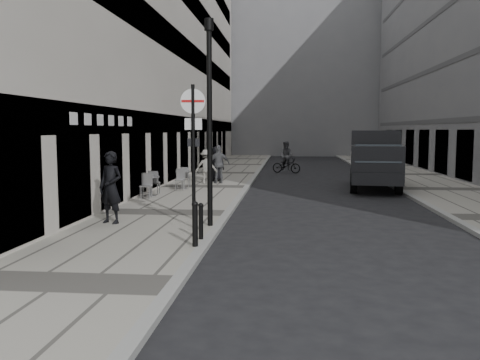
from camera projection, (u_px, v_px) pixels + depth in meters
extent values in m
cube|color=gray|center=(205.00, 187.00, 24.11)|extent=(4.00, 60.00, 0.12)
cube|color=gray|center=(444.00, 190.00, 23.06)|extent=(4.00, 60.00, 0.12)
cube|color=beige|center=(155.00, 25.00, 30.05)|extent=(4.00, 45.00, 18.00)
cube|color=slate|center=(286.00, 60.00, 60.34)|extent=(24.00, 16.00, 22.00)
imported|color=black|center=(111.00, 187.00, 14.46)|extent=(0.88, 0.73, 2.06)
cylinder|color=black|center=(193.00, 157.00, 13.74)|extent=(0.10, 0.10, 3.88)
cylinder|color=white|center=(193.00, 101.00, 13.59)|extent=(0.67, 0.12, 0.66)
cube|color=#B21414|center=(193.00, 101.00, 13.57)|extent=(0.61, 0.09, 0.07)
cube|color=white|center=(193.00, 124.00, 13.68)|extent=(0.47, 0.08, 0.31)
cylinder|color=black|center=(210.00, 128.00, 13.93)|extent=(0.15, 0.15, 5.45)
cylinder|color=black|center=(209.00, 25.00, 13.65)|extent=(0.25, 0.25, 0.32)
cylinder|color=black|center=(195.00, 225.00, 11.62)|extent=(0.13, 0.13, 0.98)
cylinder|color=black|center=(201.00, 222.00, 12.40)|extent=(0.11, 0.11, 0.83)
cylinder|color=black|center=(354.00, 183.00, 22.33)|extent=(0.40, 0.89, 0.86)
cylinder|color=black|center=(399.00, 184.00, 21.93)|extent=(0.40, 0.89, 0.86)
cylinder|color=black|center=(353.00, 176.00, 25.91)|extent=(0.40, 0.89, 0.86)
cylinder|color=black|center=(392.00, 177.00, 25.51)|extent=(0.40, 0.89, 0.86)
cube|color=black|center=(374.00, 153.00, 24.74)|extent=(2.60, 4.12, 2.16)
cube|color=black|center=(377.00, 163.00, 21.94)|extent=(2.37, 2.18, 1.51)
cube|color=#1E2328|center=(378.00, 154.00, 21.11)|extent=(1.92, 0.60, 0.80)
imported|color=black|center=(286.00, 165.00, 32.77)|extent=(2.01, 1.30, 1.00)
imported|color=#4F5054|center=(286.00, 156.00, 32.71)|extent=(1.11, 0.99, 1.88)
imported|color=#5B5C60|center=(219.00, 164.00, 25.34)|extent=(1.21, 0.89, 1.91)
imported|color=gray|center=(206.00, 167.00, 25.22)|extent=(1.10, 0.65, 1.69)
imported|color=black|center=(216.00, 164.00, 26.37)|extent=(1.03, 0.84, 1.81)
cylinder|color=#B2B2B4|center=(151.00, 196.00, 20.51)|extent=(0.46, 0.46, 0.03)
cylinder|color=#B2B2B4|center=(151.00, 186.00, 20.47)|extent=(0.06, 0.06, 0.77)
cylinder|color=#B2B2B4|center=(151.00, 177.00, 20.43)|extent=(0.73, 0.73, 0.03)
cylinder|color=#B2B1B4|center=(183.00, 188.00, 23.06)|extent=(0.46, 0.46, 0.03)
cylinder|color=#B2B1B4|center=(183.00, 180.00, 23.02)|extent=(0.06, 0.06, 0.77)
cylinder|color=#B2B1B4|center=(183.00, 172.00, 22.98)|extent=(0.73, 0.73, 0.03)
cylinder|color=#A6A6A8|center=(150.00, 196.00, 20.54)|extent=(0.47, 0.47, 0.03)
cylinder|color=#A6A6A8|center=(150.00, 186.00, 20.51)|extent=(0.06, 0.06, 0.79)
cylinder|color=#A6A6A8|center=(150.00, 176.00, 20.47)|extent=(0.75, 0.75, 0.03)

